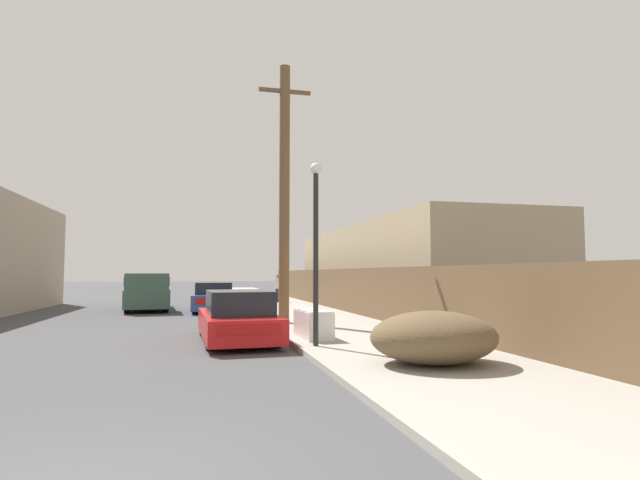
% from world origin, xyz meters
% --- Properties ---
extents(sidewalk_curb, '(4.20, 63.00, 0.12)m').
position_xyz_m(sidewalk_curb, '(5.30, 23.50, 0.06)').
color(sidewalk_curb, '#9E998E').
rests_on(sidewalk_curb, ground).
extents(discarded_fridge, '(0.72, 1.62, 0.73)m').
position_xyz_m(discarded_fridge, '(3.87, 8.42, 0.47)').
color(discarded_fridge, white).
rests_on(discarded_fridge, sidewalk_curb).
extents(parked_sports_car_red, '(1.96, 4.64, 1.32)m').
position_xyz_m(parked_sports_car_red, '(2.01, 9.06, 0.59)').
color(parked_sports_car_red, red).
rests_on(parked_sports_car_red, ground).
extents(car_parked_mid, '(2.06, 4.80, 1.35)m').
position_xyz_m(car_parked_mid, '(1.75, 19.78, 0.64)').
color(car_parked_mid, '#2D478C').
rests_on(car_parked_mid, ground).
extents(pickup_truck, '(2.41, 5.84, 1.76)m').
position_xyz_m(pickup_truck, '(-1.31, 20.90, 0.88)').
color(pickup_truck, '#385647').
rests_on(pickup_truck, ground).
extents(utility_pole, '(1.80, 0.36, 8.79)m').
position_xyz_m(utility_pole, '(3.81, 12.55, 4.59)').
color(utility_pole, brown).
rests_on(utility_pole, sidewalk_curb).
extents(street_lamp, '(0.26, 0.26, 4.19)m').
position_xyz_m(street_lamp, '(3.60, 7.03, 2.58)').
color(street_lamp, '#232326').
rests_on(street_lamp, sidewalk_curb).
extents(brush_pile, '(2.35, 1.99, 0.95)m').
position_xyz_m(brush_pile, '(5.17, 4.33, 0.60)').
color(brush_pile, brown).
rests_on(brush_pile, sidewalk_curb).
extents(wooden_fence, '(0.08, 36.00, 1.84)m').
position_xyz_m(wooden_fence, '(7.25, 17.21, 1.04)').
color(wooden_fence, brown).
rests_on(wooden_fence, sidewalk_curb).
extents(building_right_house, '(6.00, 19.67, 4.14)m').
position_xyz_m(building_right_house, '(11.38, 20.72, 2.07)').
color(building_right_house, tan).
rests_on(building_right_house, ground).
extents(pedestrian, '(0.34, 0.34, 1.61)m').
position_xyz_m(pedestrian, '(5.48, 24.34, 0.94)').
color(pedestrian, '#282D42').
rests_on(pedestrian, sidewalk_curb).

